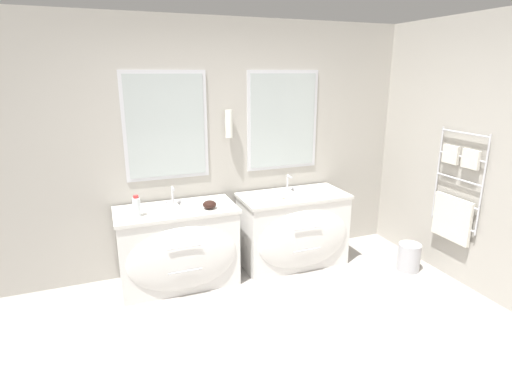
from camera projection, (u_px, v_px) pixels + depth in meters
The scene contains 10 objects.
wall_back at pixel (213, 147), 4.20m from camera, with size 6.00×0.15×2.60m.
wall_right at pixel (456, 152), 4.00m from camera, with size 0.13×3.87×2.60m.
vanity_left at pixel (179, 247), 3.94m from camera, with size 1.16×0.64×0.79m.
vanity_right at pixel (294, 229), 4.38m from camera, with size 1.16×0.64×0.79m.
faucet_left at pixel (173, 196), 3.97m from camera, with size 0.17×0.12×0.18m.
faucet_right at pixel (288, 183), 4.41m from camera, with size 0.17×0.12×0.18m.
toiletry_bottle at pixel (137, 207), 3.63m from camera, with size 0.07×0.07×0.20m.
amenity_bowl at pixel (210, 205), 3.85m from camera, with size 0.13×0.13×0.08m.
soap_dish at pixel (284, 199), 4.09m from camera, with size 0.12×0.08×0.04m.
waste_bin at pixel (409, 256), 4.29m from camera, with size 0.24×0.24×0.30m.
Camera 1 is at (-1.06, -2.09, 2.07)m, focal length 28.00 mm.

